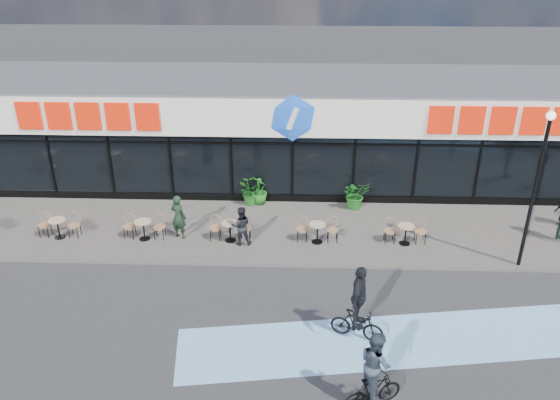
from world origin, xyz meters
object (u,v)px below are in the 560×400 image
potted_plant_mid (249,192)px  potted_plant_left (259,190)px  patron_right (241,226)px  potted_plant_right (356,194)px  cyclist_a (358,308)px  patron_left (179,217)px  lamp_post (537,179)px

potted_plant_mid → potted_plant_left: bearing=10.0°
patron_right → potted_plant_right: bearing=-151.5°
potted_plant_mid → cyclist_a: size_ratio=0.46×
patron_left → patron_right: 2.36m
lamp_post → patron_left: 12.12m
potted_plant_left → cyclist_a: (3.27, -8.29, 0.32)m
potted_plant_mid → patron_left: bearing=-128.6°
potted_plant_right → patron_right: 5.35m
patron_left → cyclist_a: cyclist_a is taller
potted_plant_right → cyclist_a: (-0.66, -8.01, 0.32)m
patron_left → cyclist_a: size_ratio=0.73×
potted_plant_right → cyclist_a: size_ratio=0.52×
patron_left → cyclist_a: 8.02m
potted_plant_mid → patron_right: size_ratio=0.72×
lamp_post → patron_right: (-9.49, 1.05, -2.42)m
patron_left → patron_right: patron_left is taller
patron_left → patron_right: (2.32, -0.43, -0.11)m
lamp_post → potted_plant_left: size_ratio=4.50×
potted_plant_left → cyclist_a: bearing=-68.4°
potted_plant_left → lamp_post: bearing=-26.1°
patron_left → patron_right: bearing=-167.4°
potted_plant_left → patron_right: (-0.41, -3.39, 0.14)m
potted_plant_mid → cyclist_a: 9.01m
potted_plant_right → lamp_post: bearing=-39.0°
potted_plant_mid → cyclist_a: cyclist_a is taller
potted_plant_right → patron_right: patron_right is taller
potted_plant_mid → patron_left: (-2.31, -2.89, 0.31)m
patron_right → cyclist_a: cyclist_a is taller
potted_plant_left → potted_plant_mid: size_ratio=1.11×
lamp_post → potted_plant_mid: lamp_post is taller
lamp_post → patron_left: size_ratio=3.17×
potted_plant_right → cyclist_a: bearing=-94.7°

